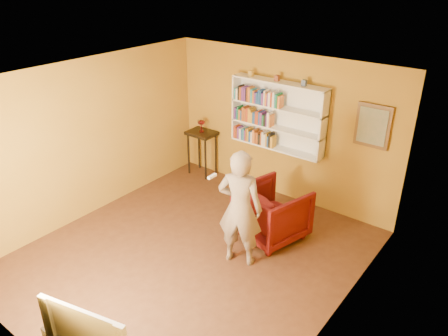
{
  "coord_description": "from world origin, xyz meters",
  "views": [
    {
      "loc": [
        3.72,
        -4.0,
        4.11
      ],
      "look_at": [
        0.05,
        0.75,
        1.21
      ],
      "focal_mm": 35.0,
      "sensor_mm": 36.0,
      "label": 1
    }
  ],
  "objects_px": {
    "armchair": "(272,212)",
    "person": "(240,209)",
    "bookshelf": "(279,115)",
    "console_table": "(202,139)",
    "television": "(91,326)",
    "ruby_lustre": "(201,123)"
  },
  "relations": [
    {
      "from": "bookshelf",
      "to": "console_table",
      "type": "xyz_separation_m",
      "value": [
        -1.68,
        -0.16,
        -0.82
      ]
    },
    {
      "from": "armchair",
      "to": "television",
      "type": "relative_size",
      "value": 0.94
    },
    {
      "from": "armchair",
      "to": "console_table",
      "type": "bearing_deg",
      "value": -9.16
    },
    {
      "from": "bookshelf",
      "to": "person",
      "type": "distance_m",
      "value": 2.27
    },
    {
      "from": "bookshelf",
      "to": "armchair",
      "type": "xyz_separation_m",
      "value": [
        0.68,
        -1.23,
        -1.15
      ]
    },
    {
      "from": "console_table",
      "to": "television",
      "type": "height_order",
      "value": "television"
    },
    {
      "from": "console_table",
      "to": "ruby_lustre",
      "type": "xyz_separation_m",
      "value": [
        0.0,
        -0.0,
        0.34
      ]
    },
    {
      "from": "console_table",
      "to": "television",
      "type": "distance_m",
      "value": 5.08
    },
    {
      "from": "ruby_lustre",
      "to": "person",
      "type": "height_order",
      "value": "person"
    },
    {
      "from": "person",
      "to": "television",
      "type": "bearing_deg",
      "value": 71.96
    },
    {
      "from": "armchair",
      "to": "person",
      "type": "distance_m",
      "value": 0.95
    },
    {
      "from": "console_table",
      "to": "television",
      "type": "bearing_deg",
      "value": -62.34
    },
    {
      "from": "ruby_lustre",
      "to": "person",
      "type": "distance_m",
      "value": 3.02
    },
    {
      "from": "bookshelf",
      "to": "armchair",
      "type": "relative_size",
      "value": 1.84
    },
    {
      "from": "ruby_lustre",
      "to": "television",
      "type": "height_order",
      "value": "ruby_lustre"
    },
    {
      "from": "bookshelf",
      "to": "console_table",
      "type": "bearing_deg",
      "value": -174.58
    },
    {
      "from": "console_table",
      "to": "ruby_lustre",
      "type": "height_order",
      "value": "ruby_lustre"
    },
    {
      "from": "armchair",
      "to": "person",
      "type": "relative_size",
      "value": 0.55
    },
    {
      "from": "armchair",
      "to": "television",
      "type": "distance_m",
      "value": 3.45
    },
    {
      "from": "console_table",
      "to": "television",
      "type": "relative_size",
      "value": 0.9
    },
    {
      "from": "person",
      "to": "television",
      "type": "xyz_separation_m",
      "value": [
        0.03,
        -2.6,
        -0.11
      ]
    },
    {
      "from": "bookshelf",
      "to": "television",
      "type": "relative_size",
      "value": 1.74
    }
  ]
}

